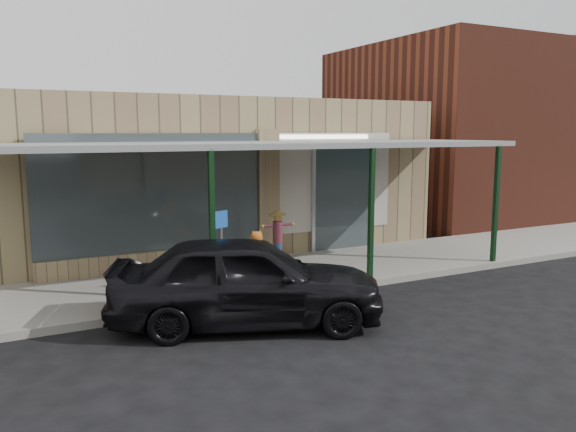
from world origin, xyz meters
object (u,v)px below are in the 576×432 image
barrel_scarecrow (278,250)px  parked_sedan (247,280)px  barrel_pumpkin (243,275)px  handicap_sign (221,240)px

barrel_scarecrow → parked_sedan: parked_sedan is taller
barrel_pumpkin → parked_sedan: parked_sedan is taller
barrel_scarecrow → handicap_sign: size_ratio=0.87×
barrel_scarecrow → parked_sedan: bearing=-118.7°
parked_sedan → barrel_scarecrow: bearing=-13.8°
handicap_sign → parked_sedan: 1.72m
barrel_scarecrow → barrel_pumpkin: barrel_scarecrow is taller
barrel_scarecrow → parked_sedan: (-1.91, -2.74, 0.16)m
barrel_scarecrow → handicap_sign: handicap_sign is taller
barrel_scarecrow → barrel_pumpkin: size_ratio=2.21×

